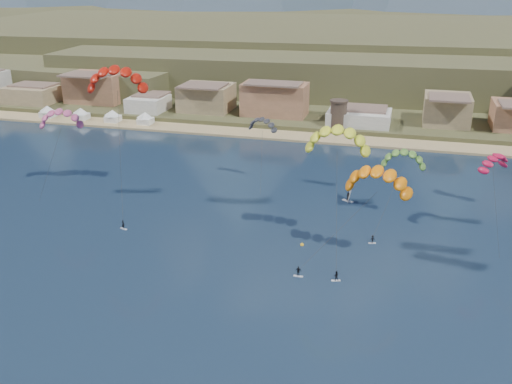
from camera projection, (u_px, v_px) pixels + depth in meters
ground at (198, 335)px, 82.59m from camera, size 2400.00×2400.00×0.00m
beach at (318, 138)px, 177.88m from camera, size 2200.00×12.00×0.90m
land at (390, 20)px, 586.51m from camera, size 2200.00×900.00×4.00m
foothills at (405, 55)px, 283.08m from camera, size 940.00×210.00×18.00m
town at (212, 96)px, 199.13m from camera, size 400.00×24.00×12.00m
watchtower at (338, 113)px, 181.65m from camera, size 5.82×5.82×8.60m
beach_tents at (96, 112)px, 195.05m from camera, size 43.40×6.40×5.00m
kitesurfer_red at (116, 75)px, 120.22m from camera, size 14.51×19.25×32.88m
kitesurfer_yellow at (338, 135)px, 99.68m from camera, size 12.01×14.31×25.69m
kitesurfer_orange at (378, 175)px, 97.06m from camera, size 18.93×12.51×21.73m
kitesurfer_green at (404, 156)px, 114.89m from camera, size 9.76×14.75×18.48m
distant_kite_pink at (60, 115)px, 129.41m from camera, size 10.96×7.49×21.38m
distant_kite_dark at (262, 122)px, 135.23m from camera, size 8.02×6.27×18.05m
distant_kite_red at (495, 159)px, 105.79m from camera, size 6.96×7.83×18.91m
windsurfer at (349, 195)px, 129.35m from camera, size 3.03×3.12×4.89m
buoy at (302, 245)px, 109.23m from camera, size 0.69×0.69×0.69m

